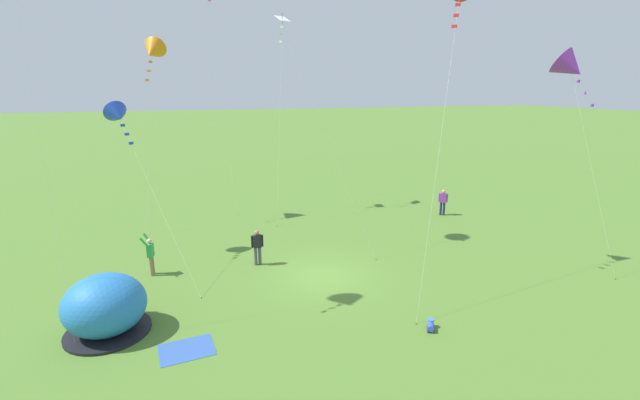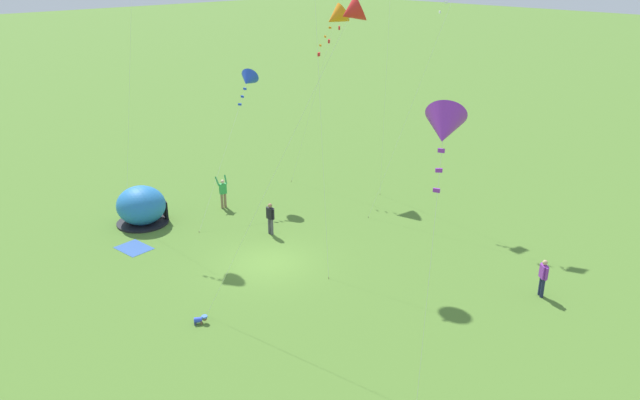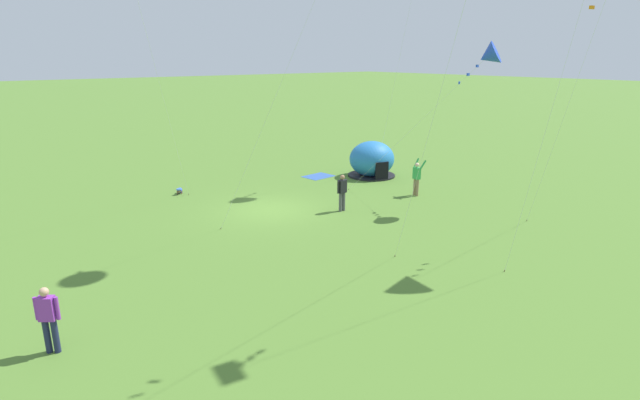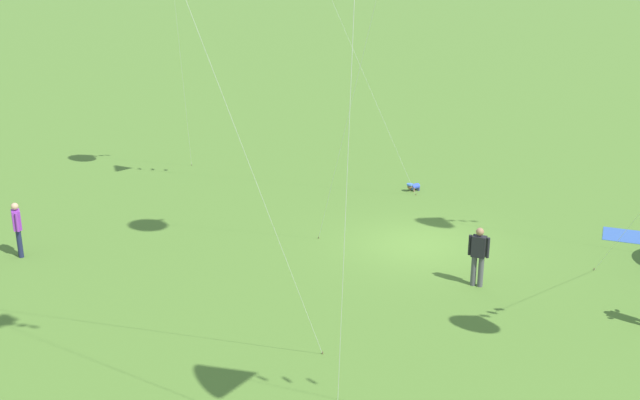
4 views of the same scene
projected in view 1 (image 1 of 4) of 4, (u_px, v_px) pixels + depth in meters
ground_plane at (323, 276)px, 19.13m from camera, size 300.00×300.00×0.00m
popup_tent at (105, 306)px, 14.51m from camera, size 2.81×2.81×2.10m
picnic_blanket at (187, 350)px, 13.76m from camera, size 1.83×1.47×0.01m
toddler_crawling at (431, 325)px, 14.85m from camera, size 0.43×0.54×0.32m
person_center_field at (150, 254)px, 19.03m from camera, size 0.54×0.68×1.89m
person_with_toddler at (443, 201)px, 28.02m from camera, size 0.49×0.42×1.72m
person_near_tent at (257, 246)px, 20.14m from camera, size 0.59×0.26×1.72m
kite_blue at (118, 115)px, 19.86m from camera, size 3.72×6.66×7.58m
kite_orange at (152, 51)px, 24.69m from camera, size 2.10×3.76×11.03m
kite_purple at (570, 67)px, 18.39m from camera, size 2.45×3.57×9.84m
kite_white at (282, 26)px, 27.33m from camera, size 2.27×5.10×12.78m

